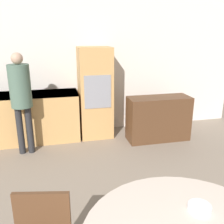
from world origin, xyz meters
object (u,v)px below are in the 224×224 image
person_standing (21,93)px  bowl_centre (200,208)px  sideboard (158,118)px  oven_unit (95,93)px

person_standing → bowl_centre: person_standing is taller
person_standing → sideboard: bearing=0.8°
person_standing → bowl_centre: 3.15m
sideboard → person_standing: person_standing is taller
sideboard → bowl_centre: bearing=-107.8°
bowl_centre → oven_unit: bearing=93.7°
person_standing → oven_unit: bearing=21.9°
bowl_centre → person_standing: bearing=118.3°
bowl_centre → sideboard: bearing=72.2°
sideboard → bowl_centre: sideboard is taller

